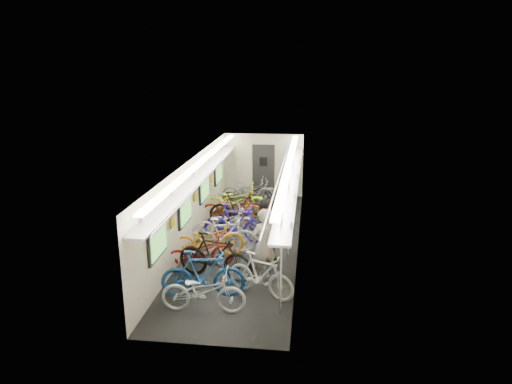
% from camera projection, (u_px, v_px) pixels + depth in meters
% --- Properties ---
extents(train_car_shell, '(10.00, 10.00, 10.00)m').
position_uv_depth(train_car_shell, '(236.00, 180.00, 13.31)').
color(train_car_shell, black).
rests_on(train_car_shell, ground).
extents(bicycle_0, '(1.76, 0.66, 0.92)m').
position_uv_depth(bicycle_0, '(203.00, 291.00, 9.26)').
color(bicycle_0, silver).
rests_on(bicycle_0, ground).
extents(bicycle_1, '(1.88, 0.80, 1.10)m').
position_uv_depth(bicycle_1, '(203.00, 274.00, 9.82)').
color(bicycle_1, navy).
rests_on(bicycle_1, ground).
extents(bicycle_2, '(1.83, 1.28, 0.91)m').
position_uv_depth(bicycle_2, '(200.00, 252.00, 11.22)').
color(bicycle_2, maroon).
rests_on(bicycle_2, ground).
extents(bicycle_3, '(1.99, 1.00, 1.15)m').
position_uv_depth(bicycle_3, '(215.00, 256.00, 10.67)').
color(bicycle_3, black).
rests_on(bicycle_3, ground).
extents(bicycle_4, '(2.02, 1.30, 1.00)m').
position_uv_depth(bicycle_4, '(208.00, 239.00, 11.93)').
color(bicycle_4, orange).
rests_on(bicycle_4, ground).
extents(bicycle_5, '(1.75, 0.89, 1.01)m').
position_uv_depth(bicycle_5, '(224.00, 236.00, 12.12)').
color(bicycle_5, silver).
rests_on(bicycle_5, ground).
extents(bicycle_6, '(1.95, 1.31, 0.97)m').
position_uv_depth(bicycle_6, '(224.00, 223.00, 13.18)').
color(bicycle_6, '#B7B8BD').
rests_on(bicycle_6, ground).
extents(bicycle_7, '(1.91, 0.65, 1.13)m').
position_uv_depth(bicycle_7, '(236.00, 223.00, 12.95)').
color(bicycle_7, '#241A9C').
rests_on(bicycle_7, ground).
extents(bicycle_8, '(2.04, 0.78, 1.06)m').
position_uv_depth(bicycle_8, '(232.00, 209.00, 14.37)').
color(bicycle_8, maroon).
rests_on(bicycle_8, ground).
extents(bicycle_9, '(1.86, 0.77, 1.08)m').
position_uv_depth(bicycle_9, '(238.00, 208.00, 14.38)').
color(bicycle_9, black).
rests_on(bicycle_9, ground).
extents(bicycle_10, '(2.17, 0.90, 1.11)m').
position_uv_depth(bicycle_10, '(235.00, 200.00, 15.14)').
color(bicycle_10, '#E3F917').
rests_on(bicycle_10, ground).
extents(bicycle_11, '(1.68, 1.10, 0.98)m').
position_uv_depth(bicycle_11, '(261.00, 275.00, 9.90)').
color(bicycle_11, silver).
rests_on(bicycle_11, ground).
extents(bicycle_12, '(1.78, 1.00, 0.89)m').
position_uv_depth(bicycle_12, '(254.00, 191.00, 16.66)').
color(bicycle_12, slate).
rests_on(bicycle_12, ground).
extents(bicycle_14, '(1.93, 0.68, 1.01)m').
position_uv_depth(bicycle_14, '(248.00, 191.00, 16.48)').
color(bicycle_14, slate).
rests_on(bicycle_14, ground).
extents(passenger_near, '(0.77, 0.72, 1.77)m').
position_uv_depth(passenger_near, '(264.00, 245.00, 10.51)').
color(passenger_near, gray).
rests_on(passenger_near, ground).
extents(passenger_mid, '(0.85, 0.68, 1.66)m').
position_uv_depth(passenger_mid, '(264.00, 230.00, 11.63)').
color(passenger_mid, black).
rests_on(passenger_mid, ground).
extents(backpack, '(0.29, 0.23, 0.38)m').
position_uv_depth(backpack, '(266.00, 215.00, 11.42)').
color(backpack, '#B12B11').
rests_on(backpack, passenger_near).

